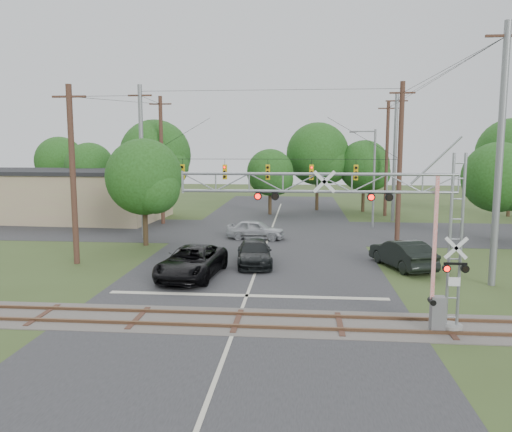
# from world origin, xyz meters

# --- Properties ---
(ground) EXTENTS (160.00, 160.00, 0.00)m
(ground) POSITION_xyz_m (0.00, 0.00, 0.00)
(ground) COLOR #394921
(ground) RESTS_ON ground
(road_main) EXTENTS (14.00, 90.00, 0.02)m
(road_main) POSITION_xyz_m (0.00, 10.00, 0.01)
(road_main) COLOR #2A2A2D
(road_main) RESTS_ON ground
(road_cross) EXTENTS (90.00, 12.00, 0.02)m
(road_cross) POSITION_xyz_m (0.00, 24.00, 0.01)
(road_cross) COLOR #2A2A2D
(road_cross) RESTS_ON ground
(railroad_track) EXTENTS (90.00, 3.20, 0.17)m
(railroad_track) POSITION_xyz_m (0.00, 2.00, 0.03)
(railroad_track) COLOR #4F4A45
(railroad_track) RESTS_ON ground
(crossing_gantry) EXTENTS (10.57, 0.85, 6.63)m
(crossing_gantry) POSITION_xyz_m (5.00, 1.65, 4.14)
(crossing_gantry) COLOR gray
(crossing_gantry) RESTS_ON ground
(traffic_signal_span) EXTENTS (19.34, 0.36, 11.50)m
(traffic_signal_span) POSITION_xyz_m (0.93, 20.00, 5.65)
(traffic_signal_span) COLOR gray
(traffic_signal_span) RESTS_ON ground
(pickup_black) EXTENTS (3.27, 6.12, 1.64)m
(pickup_black) POSITION_xyz_m (-3.28, 8.68, 0.82)
(pickup_black) COLOR black
(pickup_black) RESTS_ON ground
(car_dark) EXTENTS (2.52, 5.06, 1.41)m
(car_dark) POSITION_xyz_m (-0.24, 11.88, 0.71)
(car_dark) COLOR black
(car_dark) RESTS_ON ground
(sedan_silver) EXTENTS (4.52, 2.27, 1.48)m
(sedan_silver) POSITION_xyz_m (-0.92, 20.27, 0.74)
(sedan_silver) COLOR #A7A9AE
(sedan_silver) RESTS_ON ground
(suv_dark) EXTENTS (3.25, 5.26, 1.64)m
(suv_dark) POSITION_xyz_m (8.26, 11.83, 0.82)
(suv_dark) COLOR black
(suv_dark) RESTS_ON ground
(commercial_building) EXTENTS (20.98, 11.51, 4.79)m
(commercial_building) POSITION_xyz_m (-21.18, 29.67, 2.40)
(commercial_building) COLOR tan
(commercial_building) RESTS_ON ground
(streetlight) EXTENTS (2.25, 0.23, 8.45)m
(streetlight) POSITION_xyz_m (8.50, 26.68, 4.72)
(streetlight) COLOR gray
(streetlight) RESTS_ON ground
(utility_poles) EXTENTS (24.80, 26.68, 12.73)m
(utility_poles) POSITION_xyz_m (3.17, 22.55, 5.93)
(utility_poles) COLOR #41271E
(utility_poles) RESTS_ON ground
(treeline) EXTENTS (56.69, 30.36, 9.85)m
(treeline) POSITION_xyz_m (-0.17, 33.68, 5.61)
(treeline) COLOR #3B2B1A
(treeline) RESTS_ON ground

